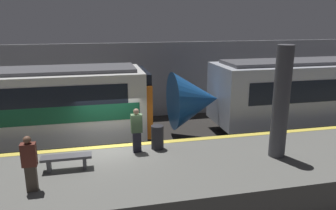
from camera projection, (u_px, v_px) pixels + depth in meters
ground_plane at (112, 172)px, 12.27m from camera, size 120.00×120.00×0.00m
platform at (116, 187)px, 10.13m from camera, size 40.00×4.25×1.11m
station_rear_barrier at (103, 82)px, 18.18m from camera, size 50.00×0.15×4.28m
support_pillar_near at (281, 103)px, 10.59m from camera, size 0.53×0.53×3.70m
person_waiting at (30, 163)px, 8.63m from camera, size 0.38×0.24×1.56m
person_walking at (137, 129)px, 11.18m from camera, size 0.38×0.24×1.56m
platform_bench at (67, 159)px, 9.97m from camera, size 1.50×0.40×0.45m
trash_bin at (157, 137)px, 11.56m from camera, size 0.44×0.44×0.85m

